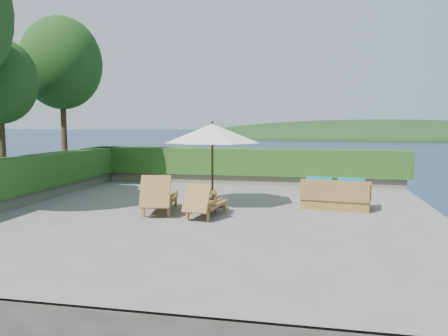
% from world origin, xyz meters
% --- Properties ---
extents(ground, '(12.00, 12.00, 0.00)m').
position_xyz_m(ground, '(0.00, 0.00, 0.00)').
color(ground, gray).
rests_on(ground, ground).
extents(foundation, '(12.00, 12.00, 3.00)m').
position_xyz_m(foundation, '(0.00, 0.00, -1.55)').
color(foundation, '#5E554B').
rests_on(foundation, ocean).
extents(ocean, '(600.00, 600.00, 0.00)m').
position_xyz_m(ocean, '(0.00, 0.00, -3.00)').
color(ocean, '#172849').
rests_on(ocean, ground).
extents(offshore_island, '(126.00, 57.60, 12.60)m').
position_xyz_m(offshore_island, '(25.00, 140.00, -3.00)').
color(offshore_island, black).
rests_on(offshore_island, ocean).
extents(planter_wall_far, '(12.00, 0.60, 0.36)m').
position_xyz_m(planter_wall_far, '(0.00, 5.60, 0.18)').
color(planter_wall_far, '#6E6958').
rests_on(planter_wall_far, ground).
extents(planter_wall_left, '(0.60, 12.00, 0.36)m').
position_xyz_m(planter_wall_left, '(-5.60, 0.00, 0.18)').
color(planter_wall_left, '#6E6958').
rests_on(planter_wall_left, ground).
extents(hedge_far, '(12.40, 0.90, 1.00)m').
position_xyz_m(hedge_far, '(0.00, 5.60, 0.85)').
color(hedge_far, '#1E4213').
rests_on(hedge_far, planter_wall_far).
extents(hedge_left, '(0.90, 12.40, 1.00)m').
position_xyz_m(hedge_left, '(-5.60, 0.00, 0.85)').
color(hedge_left, '#1E4213').
rests_on(hedge_left, planter_wall_left).
extents(tree_far, '(2.80, 2.80, 6.03)m').
position_xyz_m(tree_far, '(-6.00, 3.20, 4.40)').
color(tree_far, '#482F1B').
rests_on(tree_far, ground).
extents(patio_umbrella, '(3.20, 3.20, 2.41)m').
position_xyz_m(patio_umbrella, '(-0.04, 0.86, 2.03)').
color(patio_umbrella, black).
rests_on(patio_umbrella, ground).
extents(lounge_left, '(1.05, 1.92, 1.05)m').
position_xyz_m(lounge_left, '(-1.20, -0.30, 0.44)').
color(lounge_left, olive).
rests_on(lounge_left, ground).
extents(lounge_right, '(0.86, 1.62, 0.89)m').
position_xyz_m(lounge_right, '(0.09, -0.57, 0.37)').
color(lounge_right, olive).
rests_on(lounge_right, ground).
extents(side_table, '(0.62, 0.62, 0.54)m').
position_xyz_m(side_table, '(-0.02, 0.14, 0.44)').
color(side_table, brown).
rests_on(side_table, ground).
extents(wicker_loveseat, '(1.95, 1.20, 0.90)m').
position_xyz_m(wicker_loveseat, '(3.34, 1.20, 0.35)').
color(wicker_loveseat, olive).
rests_on(wicker_loveseat, ground).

